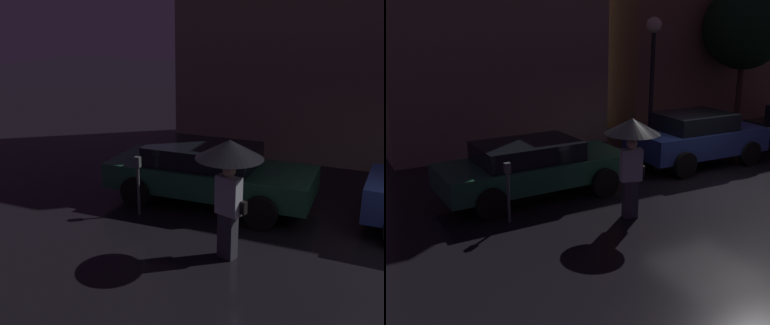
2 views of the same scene
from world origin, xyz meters
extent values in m
plane|color=black|center=(0.00, 0.00, 0.00)|extent=(60.00, 60.00, 0.00)
cube|color=gray|center=(-3.46, 6.50, 4.21)|extent=(7.00, 3.00, 8.42)
cube|color=#8C664C|center=(5.55, 6.50, 3.86)|extent=(8.67, 3.00, 7.72)
cube|color=#1E5638|center=(-4.34, 1.29, 0.62)|extent=(4.54, 1.82, 0.56)
cube|color=black|center=(-4.52, 1.29, 1.12)|extent=(2.37, 1.56, 0.43)
cylinder|color=black|center=(-2.95, 2.14, 0.34)|extent=(0.69, 0.22, 0.69)
cylinder|color=black|center=(-2.95, 0.43, 0.34)|extent=(0.69, 0.22, 0.69)
cylinder|color=black|center=(-5.74, 2.14, 0.34)|extent=(0.69, 0.22, 0.69)
cylinder|color=black|center=(-5.74, 0.43, 0.34)|extent=(0.69, 0.22, 0.69)
cube|color=navy|center=(0.84, 1.48, 0.69)|extent=(3.95, 1.89, 0.68)
cube|color=black|center=(0.69, 1.48, 1.26)|extent=(2.07, 1.62, 0.47)
cylinder|color=black|center=(2.06, 2.37, 0.35)|extent=(0.70, 0.22, 0.70)
cylinder|color=black|center=(2.06, 0.59, 0.35)|extent=(0.70, 0.22, 0.70)
cylinder|color=black|center=(-0.37, 2.37, 0.35)|extent=(0.70, 0.22, 0.70)
cylinder|color=black|center=(-0.37, 0.59, 0.35)|extent=(0.70, 0.22, 0.70)
cylinder|color=black|center=(4.36, 2.26, 0.32)|extent=(0.65, 0.22, 0.65)
cube|color=#383842|center=(-3.16, -0.90, 0.41)|extent=(0.35, 0.29, 0.81)
cube|color=#B2B7C6|center=(-3.16, -0.90, 1.15)|extent=(0.48, 0.33, 0.68)
sphere|color=tan|center=(-3.16, -0.90, 1.60)|extent=(0.22, 0.22, 0.22)
cylinder|color=black|center=(-3.16, -0.90, 1.41)|extent=(0.02, 0.02, 0.79)
cone|color=black|center=(-3.16, -0.90, 1.97)|extent=(1.14, 1.14, 0.31)
cube|color=black|center=(-2.92, -0.90, 0.98)|extent=(0.18, 0.14, 0.22)
cylinder|color=#4C5154|center=(-5.48, 0.09, 0.53)|extent=(0.06, 0.06, 1.05)
cube|color=#4C5154|center=(-5.48, 0.09, 1.16)|extent=(0.12, 0.10, 0.22)
cylinder|color=black|center=(0.89, 3.75, 1.82)|extent=(0.14, 0.14, 3.64)
sphere|color=#F9EAB7|center=(0.89, 3.75, 3.88)|extent=(0.49, 0.49, 0.49)
cylinder|color=#473323|center=(5.13, 4.00, 1.26)|extent=(0.20, 0.20, 2.51)
sphere|color=#143319|center=(5.13, 4.00, 3.77)|extent=(2.96, 2.96, 2.96)
camera|label=1|loc=(-0.70, -8.03, 4.13)|focal=45.00mm
camera|label=2|loc=(-8.72, -8.61, 3.98)|focal=45.00mm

